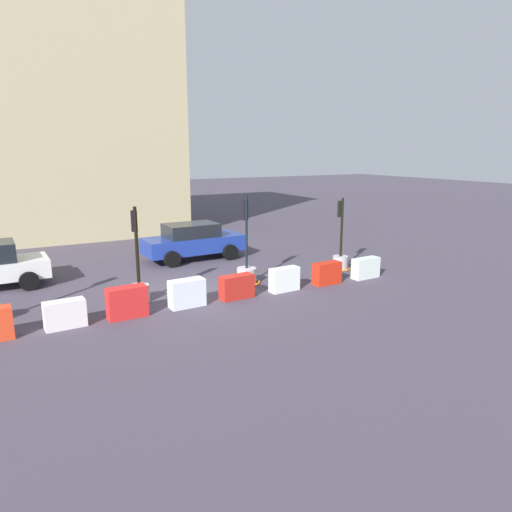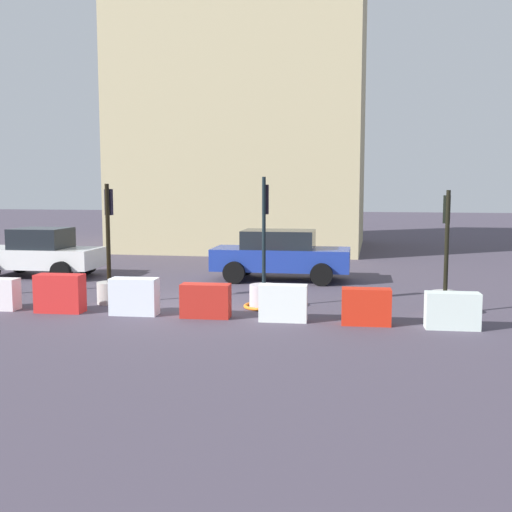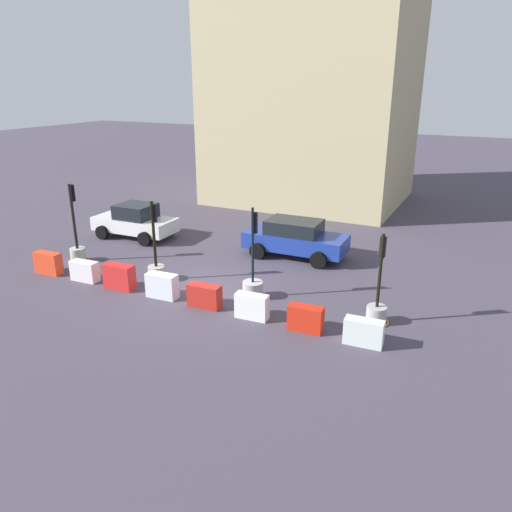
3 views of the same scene
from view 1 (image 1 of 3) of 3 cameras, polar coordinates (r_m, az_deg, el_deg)
The scene contains 13 objects.
ground_plane at distance 16.03m, azimuth -7.01°, elevation -4.43°, with size 120.00×120.00×0.00m, color #453D4C.
traffic_light_1 at distance 15.27m, azimuth -14.11°, elevation -3.24°, with size 0.63×0.63×3.04m.
traffic_light_2 at distance 16.87m, azimuth -1.16°, elevation -1.89°, with size 1.00×1.00×3.20m.
traffic_light_3 at distance 19.17m, azimuth 10.25°, elevation -0.16°, with size 0.81×0.81×2.89m.
construction_barrier_1 at distance 13.76m, azimuth -22.29°, elevation -6.58°, with size 1.09×0.50×0.76m.
construction_barrier_2 at distance 13.98m, azimuth -15.46°, elevation -5.45°, with size 1.15×0.54×0.91m.
construction_barrier_3 at distance 14.54m, azimuth -8.43°, elevation -4.51°, with size 1.12×0.52×0.86m.
construction_barrier_4 at distance 15.21m, azimuth -2.37°, elevation -3.77°, with size 1.14×0.50×0.77m.
construction_barrier_5 at distance 16.00m, azimuth 3.48°, elevation -2.86°, with size 1.07×0.44×0.82m.
construction_barrier_6 at distance 17.00m, azimuth 8.65°, elevation -2.09°, with size 1.07×0.49×0.79m.
construction_barrier_7 at distance 18.07m, azimuth 13.24°, elevation -1.43°, with size 1.13×0.48×0.77m.
car_blue_estate at distance 20.73m, azimuth -7.74°, elevation 1.83°, with size 4.36×2.20×1.60m.
building_main_facade at distance 30.05m, azimuth -22.04°, elevation 16.25°, with size 11.58×9.59×13.97m.
Camera 1 is at (-5.63, -14.24, 4.71)m, focal length 32.77 mm.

